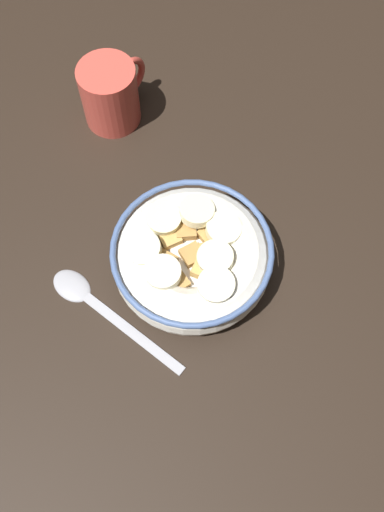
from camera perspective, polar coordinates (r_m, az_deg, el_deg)
ground_plane at (r=60.73cm, az=-0.00°, el=-1.59°), size 106.14×106.14×2.00cm
cereal_bowl at (r=57.39cm, az=-0.02°, el=-0.10°), size 15.96×15.96×5.57cm
spoon at (r=59.07cm, az=-10.05°, el=-4.19°), size 3.13×16.90×0.80cm
coffee_mug at (r=67.73cm, az=-7.99°, el=15.53°), size 8.95×6.43×7.57cm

